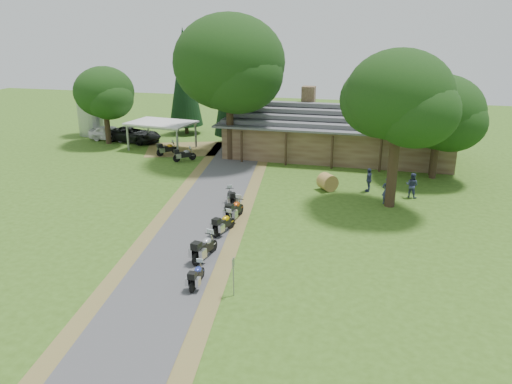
% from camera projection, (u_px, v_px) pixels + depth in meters
% --- Properties ---
extents(ground, '(120.00, 120.00, 0.00)m').
position_uv_depth(ground, '(176.00, 259.00, 26.28)').
color(ground, '#365718').
rests_on(ground, ground).
extents(driveway, '(51.95, 51.95, 0.00)m').
position_uv_depth(driveway, '(195.00, 230.00, 30.07)').
color(driveway, '#434345').
rests_on(driveway, ground).
extents(lodge, '(21.40, 9.40, 4.90)m').
position_uv_depth(lodge, '(338.00, 130.00, 46.08)').
color(lodge, brown).
rests_on(lodge, ground).
extents(silo, '(3.46, 3.46, 6.23)m').
position_uv_depth(silo, '(91.00, 107.00, 54.66)').
color(silo, gray).
rests_on(silo, ground).
extents(carport, '(6.69, 4.94, 2.68)m').
position_uv_depth(carport, '(162.00, 136.00, 48.89)').
color(carport, silver).
rests_on(carport, ground).
extents(car_white_sedan, '(2.69, 5.93, 1.95)m').
position_uv_depth(car_white_sedan, '(110.00, 131.00, 52.68)').
color(car_white_sedan, white).
rests_on(car_white_sedan, ground).
extents(car_dark_suv, '(4.14, 6.85, 2.45)m').
position_uv_depth(car_dark_suv, '(134.00, 130.00, 51.86)').
color(car_dark_suv, black).
rests_on(car_dark_suv, ground).
extents(motorcycle_row_a, '(0.61, 1.70, 1.15)m').
position_uv_depth(motorcycle_row_a, '(197.00, 274.00, 23.51)').
color(motorcycle_row_a, '#263494').
rests_on(motorcycle_row_a, ground).
extents(motorcycle_row_b, '(1.06, 2.19, 1.43)m').
position_uv_depth(motorcycle_row_b, '(205.00, 246.00, 26.14)').
color(motorcycle_row_b, '#97999F').
rests_on(motorcycle_row_b, ground).
extents(motorcycle_row_c, '(1.13, 2.03, 1.32)m').
position_uv_depth(motorcycle_row_c, '(224.00, 222.00, 29.39)').
color(motorcycle_row_c, '#C69A05').
rests_on(motorcycle_row_c, ground).
extents(motorcycle_row_d, '(0.93, 2.18, 1.45)m').
position_uv_depth(motorcycle_row_d, '(235.00, 209.00, 31.40)').
color(motorcycle_row_d, '#B4430F').
rests_on(motorcycle_row_d, ground).
extents(motorcycle_row_e, '(1.35, 1.90, 1.25)m').
position_uv_depth(motorcycle_row_e, '(231.00, 196.00, 33.94)').
color(motorcycle_row_e, black).
rests_on(motorcycle_row_e, ground).
extents(motorcycle_carport_a, '(1.78, 1.93, 1.36)m').
position_uv_depth(motorcycle_carport_a, '(168.00, 148.00, 46.75)').
color(motorcycle_carport_a, gold).
rests_on(motorcycle_carport_a, ground).
extents(motorcycle_carport_b, '(1.83, 1.73, 1.30)m').
position_uv_depth(motorcycle_carport_b, '(184.00, 154.00, 44.77)').
color(motorcycle_carport_b, gray).
rests_on(motorcycle_carport_b, ground).
extents(person_a, '(0.72, 0.61, 2.19)m').
position_uv_depth(person_a, '(387.00, 189.00, 34.03)').
color(person_a, '#353C60').
rests_on(person_a, ground).
extents(person_b, '(0.73, 0.64, 2.12)m').
position_uv_depth(person_b, '(412.00, 183.00, 35.29)').
color(person_b, '#353C60').
rests_on(person_b, ground).
extents(person_c, '(0.50, 0.64, 2.08)m').
position_uv_depth(person_c, '(369.00, 178.00, 36.57)').
color(person_c, '#353C60').
rests_on(person_c, ground).
extents(hay_bale, '(1.68, 1.66, 1.24)m').
position_uv_depth(hay_bale, '(327.00, 182.00, 36.99)').
color(hay_bale, olive).
rests_on(hay_bale, ground).
extents(sign_post, '(0.34, 0.06, 1.90)m').
position_uv_depth(sign_post, '(234.00, 277.00, 22.49)').
color(sign_post, gray).
rests_on(sign_post, ground).
extents(oak_lodge_left, '(9.70, 9.70, 13.90)m').
position_uv_depth(oak_lodge_left, '(229.00, 82.00, 43.35)').
color(oak_lodge_left, black).
rests_on(oak_lodge_left, ground).
extents(oak_lodge_right, '(6.78, 6.78, 8.57)m').
position_uv_depth(oak_lodge_right, '(438.00, 125.00, 38.72)').
color(oak_lodge_right, black).
rests_on(oak_lodge_right, ground).
extents(oak_driveway, '(6.86, 6.86, 12.09)m').
position_uv_depth(oak_driveway, '(397.00, 118.00, 32.00)').
color(oak_driveway, black).
rests_on(oak_driveway, ground).
extents(oak_silo, '(5.96, 5.96, 8.50)m').
position_uv_depth(oak_silo, '(105.00, 102.00, 50.17)').
color(oak_silo, black).
rests_on(oak_silo, ground).
extents(cedar_near, '(3.98, 3.98, 12.56)m').
position_uv_depth(cedar_near, '(233.00, 82.00, 49.22)').
color(cedar_near, black).
rests_on(cedar_near, ground).
extents(cedar_far, '(3.72, 3.72, 11.47)m').
position_uv_depth(cedar_far, '(185.00, 82.00, 54.37)').
color(cedar_far, black).
rests_on(cedar_far, ground).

